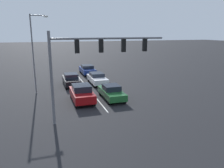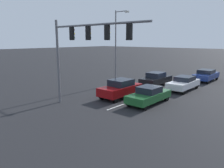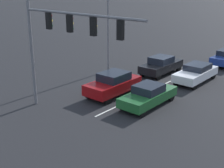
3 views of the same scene
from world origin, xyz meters
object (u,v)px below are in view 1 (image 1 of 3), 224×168
car_navy_leftlane_third (87,69)px  traffic_signal_gantry (92,55)px  car_maroon_midlane_front (82,93)px  car_white_leftlane_second (97,78)px  street_lamp_right_shoulder (35,49)px  car_black_midlane_second (71,79)px  car_darkgreen_leftlane_front (111,92)px

car_navy_leftlane_third → traffic_signal_gantry: 18.83m
car_navy_leftlane_third → traffic_signal_gantry: (3.16, 18.08, 4.20)m
car_maroon_midlane_front → car_navy_leftlane_third: bearing=-103.5°
car_white_leftlane_second → street_lamp_right_shoulder: 8.62m
car_maroon_midlane_front → street_lamp_right_shoulder: bearing=-47.3°
car_maroon_midlane_front → car_white_leftlane_second: size_ratio=0.94×
car_maroon_midlane_front → street_lamp_right_shoulder: (4.12, -4.46, 3.97)m
car_maroon_midlane_front → traffic_signal_gantry: (-0.08, 4.58, 4.13)m
car_black_midlane_second → traffic_signal_gantry: size_ratio=0.52×
car_navy_leftlane_third → street_lamp_right_shoulder: bearing=50.8°
street_lamp_right_shoulder → car_maroon_midlane_front: bearing=132.7°
car_maroon_midlane_front → street_lamp_right_shoulder: size_ratio=0.52×
street_lamp_right_shoulder → car_darkgreen_leftlane_front: bearing=147.9°
car_maroon_midlane_front → car_black_midlane_second: size_ratio=0.96×
car_darkgreen_leftlane_front → street_lamp_right_shoulder: bearing=-32.1°
car_black_midlane_second → car_navy_leftlane_third: 7.55m
traffic_signal_gantry → car_maroon_midlane_front: bearing=-89.0°
car_white_leftlane_second → street_lamp_right_shoulder: size_ratio=0.56×
traffic_signal_gantry → car_darkgreen_leftlane_front: bearing=-122.7°
car_navy_leftlane_third → traffic_signal_gantry: bearing=80.1°
car_maroon_midlane_front → car_darkgreen_leftlane_front: bearing=179.7°
car_white_leftlane_second → street_lamp_right_shoulder: bearing=16.7°
car_black_midlane_second → street_lamp_right_shoulder: size_ratio=0.54×
car_maroon_midlane_front → car_black_midlane_second: (0.17, -6.77, -0.06)m
traffic_signal_gantry → car_navy_leftlane_third: bearing=-99.9°
car_darkgreen_leftlane_front → car_black_midlane_second: (3.18, -6.78, 0.07)m
car_white_leftlane_second → car_darkgreen_leftlane_front: bearing=88.7°
car_darkgreen_leftlane_front → car_maroon_midlane_front: (3.01, -0.02, 0.13)m
car_navy_leftlane_third → car_darkgreen_leftlane_front: bearing=89.0°
car_black_midlane_second → car_navy_leftlane_third: size_ratio=0.96×
car_navy_leftlane_third → traffic_signal_gantry: size_ratio=0.55×
car_white_leftlane_second → car_black_midlane_second: size_ratio=1.02×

